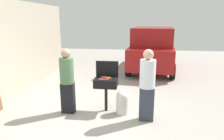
% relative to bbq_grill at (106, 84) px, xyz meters
% --- Properties ---
extents(ground_plane, '(24.00, 24.00, 0.00)m').
position_rel_bbq_grill_xyz_m(ground_plane, '(-0.23, -0.26, -0.75)').
color(ground_plane, '#9E998E').
extents(house_wall_side, '(0.24, 8.00, 2.97)m').
position_rel_bbq_grill_xyz_m(house_wall_side, '(-3.11, 0.74, 0.74)').
color(house_wall_side, '#B2A893').
rests_on(house_wall_side, ground).
extents(bbq_grill, '(0.60, 0.44, 0.89)m').
position_rel_bbq_grill_xyz_m(bbq_grill, '(0.00, 0.00, 0.00)').
color(bbq_grill, black).
rests_on(bbq_grill, ground).
extents(grill_lid_open, '(0.60, 0.05, 0.42)m').
position_rel_bbq_grill_xyz_m(grill_lid_open, '(-0.00, 0.22, 0.35)').
color(grill_lid_open, black).
rests_on(grill_lid_open, bbq_grill).
extents(hot_dog_0, '(0.13, 0.04, 0.03)m').
position_rel_bbq_grill_xyz_m(hot_dog_0, '(-0.07, 0.13, 0.15)').
color(hot_dog_0, '#C6593D').
rests_on(hot_dog_0, bbq_grill).
extents(hot_dog_1, '(0.13, 0.04, 0.03)m').
position_rel_bbq_grill_xyz_m(hot_dog_1, '(0.03, -0.11, 0.15)').
color(hot_dog_1, '#C6593D').
rests_on(hot_dog_1, bbq_grill).
extents(hot_dog_2, '(0.13, 0.03, 0.03)m').
position_rel_bbq_grill_xyz_m(hot_dog_2, '(0.01, 0.05, 0.15)').
color(hot_dog_2, '#C6593D').
rests_on(hot_dog_2, bbq_grill).
extents(hot_dog_3, '(0.13, 0.03, 0.03)m').
position_rel_bbq_grill_xyz_m(hot_dog_3, '(-0.11, -0.10, 0.15)').
color(hot_dog_3, '#C6593D').
rests_on(hot_dog_3, bbq_grill).
extents(hot_dog_4, '(0.13, 0.04, 0.03)m').
position_rel_bbq_grill_xyz_m(hot_dog_4, '(0.07, -0.03, 0.15)').
color(hot_dog_4, '#AD4228').
rests_on(hot_dog_4, bbq_grill).
extents(hot_dog_5, '(0.13, 0.03, 0.03)m').
position_rel_bbq_grill_xyz_m(hot_dog_5, '(-0.06, 0.02, 0.15)').
color(hot_dog_5, '#C6593D').
rests_on(hot_dog_5, bbq_grill).
extents(hot_dog_6, '(0.13, 0.04, 0.03)m').
position_rel_bbq_grill_xyz_m(hot_dog_6, '(-0.09, -0.14, 0.15)').
color(hot_dog_6, '#B74C33').
rests_on(hot_dog_6, bbq_grill).
extents(hot_dog_7, '(0.13, 0.03, 0.03)m').
position_rel_bbq_grill_xyz_m(hot_dog_7, '(0.04, 0.10, 0.15)').
color(hot_dog_7, '#C6593D').
rests_on(hot_dog_7, bbq_grill).
extents(hot_dog_8, '(0.13, 0.03, 0.03)m').
position_rel_bbq_grill_xyz_m(hot_dog_8, '(0.08, 0.01, 0.15)').
color(hot_dog_8, '#C6593D').
rests_on(hot_dog_8, bbq_grill).
extents(propane_tank, '(0.32, 0.32, 0.62)m').
position_rel_bbq_grill_xyz_m(propane_tank, '(0.44, -0.13, -0.43)').
color(propane_tank, silver).
rests_on(propane_tank, ground).
extents(person_left, '(0.35, 0.35, 1.69)m').
position_rel_bbq_grill_xyz_m(person_left, '(-0.96, -0.25, 0.17)').
color(person_left, black).
rests_on(person_left, ground).
extents(person_right, '(0.36, 0.36, 1.73)m').
position_rel_bbq_grill_xyz_m(person_right, '(1.04, -0.42, 0.19)').
color(person_right, '#333847').
rests_on(person_right, ground).
extents(parked_minivan, '(2.43, 4.58, 2.02)m').
position_rel_bbq_grill_xyz_m(parked_minivan, '(1.47, 4.95, 0.28)').
color(parked_minivan, maroon).
rests_on(parked_minivan, ground).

